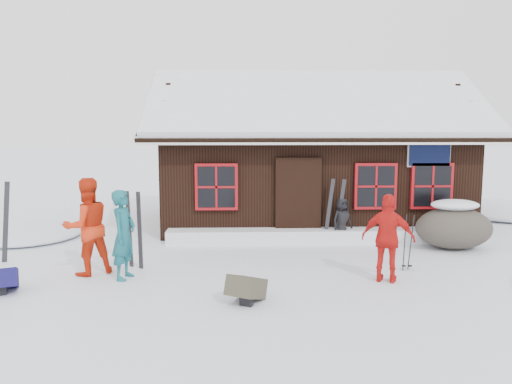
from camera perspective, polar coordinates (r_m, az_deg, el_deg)
ground at (r=10.02m, az=1.24°, el=-8.76°), size 120.00×120.00×0.00m
mountain_hut at (r=14.78m, az=6.05°, el=2.68°), size 8.90×6.09×4.42m
snow_drift at (r=12.31m, az=7.69°, el=-4.91°), size 7.60×0.60×0.35m
snow_mounds at (r=12.01m, az=8.71°, el=-6.10°), size 20.60×13.20×0.48m
skier_teal at (r=9.52m, az=-14.89°, el=-4.73°), size 0.52×0.68×1.66m
skier_orange_left at (r=9.97m, az=-18.74°, el=-3.76°), size 1.14×1.09×1.85m
skier_orange_right at (r=9.32m, az=14.86°, el=-5.15°), size 1.02×0.73×1.61m
skier_crouched at (r=12.27m, az=9.80°, el=-3.22°), size 0.63×0.55×1.09m
boulder at (r=12.39m, az=21.68°, el=-3.68°), size 1.75×1.31×1.02m
ski_pair_mid at (r=10.23m, az=-13.72°, el=-4.35°), size 0.36×0.21×1.59m
ski_pair_right at (r=12.20m, az=8.95°, el=-2.26°), size 0.53×0.19×1.61m
ski_poles at (r=10.25m, az=16.95°, el=-5.64°), size 0.20×0.10×1.14m
backpack_blue at (r=9.64m, az=-26.85°, el=-9.28°), size 0.62×0.70×0.32m
backpack_olive at (r=8.17m, az=-1.12°, el=-11.36°), size 0.70×0.75×0.33m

